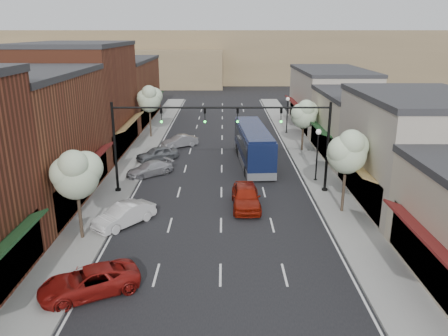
{
  "coord_description": "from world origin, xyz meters",
  "views": [
    {
      "loc": [
        0.16,
        -23.69,
        12.0
      ],
      "look_at": [
        0.2,
        7.27,
        2.2
      ],
      "focal_mm": 35.0,
      "sensor_mm": 36.0,
      "label": 1
    }
  ],
  "objects_px": {
    "parked_car_e": "(180,141)",
    "parked_car_c": "(150,169)",
    "signal_mast_right": "(297,134)",
    "red_hatchback": "(246,196)",
    "tree_left_near": "(76,173)",
    "parked_car_b": "(124,215)",
    "parked_car_d": "(157,154)",
    "tree_left_far": "(149,98)",
    "parked_car_a": "(89,282)",
    "tree_right_near": "(348,151)",
    "tree_right_far": "(304,113)",
    "coach_bus": "(253,145)",
    "lamp_post_far": "(287,109)",
    "signal_mast_left": "(146,134)",
    "lamp_post_near": "(318,146)"
  },
  "relations": [
    {
      "from": "parked_car_e",
      "to": "parked_car_c",
      "type": "bearing_deg",
      "value": -42.87
    },
    {
      "from": "signal_mast_right",
      "to": "red_hatchback",
      "type": "relative_size",
      "value": 1.7
    },
    {
      "from": "tree_left_near",
      "to": "parked_car_b",
      "type": "distance_m",
      "value": 4.58
    },
    {
      "from": "parked_car_d",
      "to": "parked_car_e",
      "type": "xyz_separation_m",
      "value": [
        1.67,
        5.11,
        -0.05
      ]
    },
    {
      "from": "tree_left_far",
      "to": "parked_car_a",
      "type": "height_order",
      "value": "tree_left_far"
    },
    {
      "from": "tree_right_near",
      "to": "parked_car_a",
      "type": "bearing_deg",
      "value": -146.6
    },
    {
      "from": "tree_right_far",
      "to": "parked_car_c",
      "type": "relative_size",
      "value": 1.3
    },
    {
      "from": "tree_right_far",
      "to": "tree_left_near",
      "type": "height_order",
      "value": "tree_left_near"
    },
    {
      "from": "tree_left_far",
      "to": "red_hatchback",
      "type": "xyz_separation_m",
      "value": [
        10.0,
        -20.97,
        -3.78
      ]
    },
    {
      "from": "parked_car_a",
      "to": "parked_car_e",
      "type": "relative_size",
      "value": 1.2
    },
    {
      "from": "tree_left_near",
      "to": "tree_right_far",
      "type": "bearing_deg",
      "value": 50.31
    },
    {
      "from": "parked_car_d",
      "to": "coach_bus",
      "type": "bearing_deg",
      "value": 52.07
    },
    {
      "from": "lamp_post_far",
      "to": "parked_car_a",
      "type": "relative_size",
      "value": 0.95
    },
    {
      "from": "tree_right_near",
      "to": "tree_left_near",
      "type": "relative_size",
      "value": 1.05
    },
    {
      "from": "signal_mast_left",
      "to": "parked_car_c",
      "type": "height_order",
      "value": "signal_mast_left"
    },
    {
      "from": "tree_left_far",
      "to": "lamp_post_far",
      "type": "distance_m",
      "value": 16.26
    },
    {
      "from": "lamp_post_far",
      "to": "tree_left_far",
      "type": "bearing_deg",
      "value": -172.7
    },
    {
      "from": "parked_car_d",
      "to": "lamp_post_near",
      "type": "bearing_deg",
      "value": 33.99
    },
    {
      "from": "signal_mast_right",
      "to": "tree_left_near",
      "type": "bearing_deg",
      "value": -149.86
    },
    {
      "from": "signal_mast_right",
      "to": "tree_left_far",
      "type": "height_order",
      "value": "signal_mast_right"
    },
    {
      "from": "tree_left_far",
      "to": "signal_mast_left",
      "type": "bearing_deg",
      "value": -81.65
    },
    {
      "from": "tree_right_near",
      "to": "lamp_post_near",
      "type": "height_order",
      "value": "tree_right_near"
    },
    {
      "from": "signal_mast_right",
      "to": "tree_left_far",
      "type": "xyz_separation_m",
      "value": [
        -13.87,
        17.95,
        -0.02
      ]
    },
    {
      "from": "signal_mast_left",
      "to": "coach_bus",
      "type": "distance_m",
      "value": 11.88
    },
    {
      "from": "coach_bus",
      "to": "parked_car_b",
      "type": "distance_m",
      "value": 16.5
    },
    {
      "from": "red_hatchback",
      "to": "tree_right_far",
      "type": "bearing_deg",
      "value": 65.56
    },
    {
      "from": "tree_left_far",
      "to": "parked_car_a",
      "type": "bearing_deg",
      "value": -86.28
    },
    {
      "from": "red_hatchback",
      "to": "tree_left_near",
      "type": "bearing_deg",
      "value": -153.93
    },
    {
      "from": "tree_left_near",
      "to": "red_hatchback",
      "type": "xyz_separation_m",
      "value": [
        10.0,
        5.03,
        -3.4
      ]
    },
    {
      "from": "signal_mast_right",
      "to": "red_hatchback",
      "type": "distance_m",
      "value": 6.22
    },
    {
      "from": "tree_right_near",
      "to": "parked_car_a",
      "type": "xyz_separation_m",
      "value": [
        -14.55,
        -9.59,
        -3.8
      ]
    },
    {
      "from": "tree_right_near",
      "to": "parked_car_d",
      "type": "relative_size",
      "value": 1.47
    },
    {
      "from": "coach_bus",
      "to": "parked_car_b",
      "type": "relative_size",
      "value": 2.67
    },
    {
      "from": "parked_car_c",
      "to": "lamp_post_near",
      "type": "bearing_deg",
      "value": 45.5
    },
    {
      "from": "tree_left_near",
      "to": "tree_right_near",
      "type": "bearing_deg",
      "value": 13.55
    },
    {
      "from": "signal_mast_right",
      "to": "parked_car_b",
      "type": "xyz_separation_m",
      "value": [
        -11.82,
        -5.97,
        -3.92
      ]
    },
    {
      "from": "parked_car_d",
      "to": "tree_right_far",
      "type": "bearing_deg",
      "value": 70.49
    },
    {
      "from": "parked_car_a",
      "to": "parked_car_b",
      "type": "distance_m",
      "value": 7.68
    },
    {
      "from": "tree_left_far",
      "to": "parked_car_d",
      "type": "relative_size",
      "value": 1.52
    },
    {
      "from": "parked_car_a",
      "to": "coach_bus",
      "type": "bearing_deg",
      "value": 129.86
    },
    {
      "from": "tree_right_near",
      "to": "parked_car_c",
      "type": "relative_size",
      "value": 1.43
    },
    {
      "from": "signal_mast_left",
      "to": "parked_car_b",
      "type": "xyz_separation_m",
      "value": [
        -0.58,
        -5.97,
        -3.92
      ]
    },
    {
      "from": "lamp_post_near",
      "to": "parked_car_d",
      "type": "relative_size",
      "value": 1.1
    },
    {
      "from": "tree_right_near",
      "to": "parked_car_d",
      "type": "xyz_separation_m",
      "value": [
        -14.55,
        12.64,
        -3.76
      ]
    },
    {
      "from": "coach_bus",
      "to": "parked_car_a",
      "type": "relative_size",
      "value": 2.44
    },
    {
      "from": "lamp_post_near",
      "to": "parked_car_a",
      "type": "bearing_deg",
      "value": -130.92
    },
    {
      "from": "lamp_post_near",
      "to": "parked_car_d",
      "type": "distance_m",
      "value": 15.44
    },
    {
      "from": "parked_car_c",
      "to": "parked_car_e",
      "type": "relative_size",
      "value": 1.07
    },
    {
      "from": "tree_left_near",
      "to": "parked_car_d",
      "type": "xyz_separation_m",
      "value": [
        2.05,
        16.64,
        -3.53
      ]
    },
    {
      "from": "tree_left_near",
      "to": "parked_car_a",
      "type": "bearing_deg",
      "value": -69.84
    }
  ]
}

